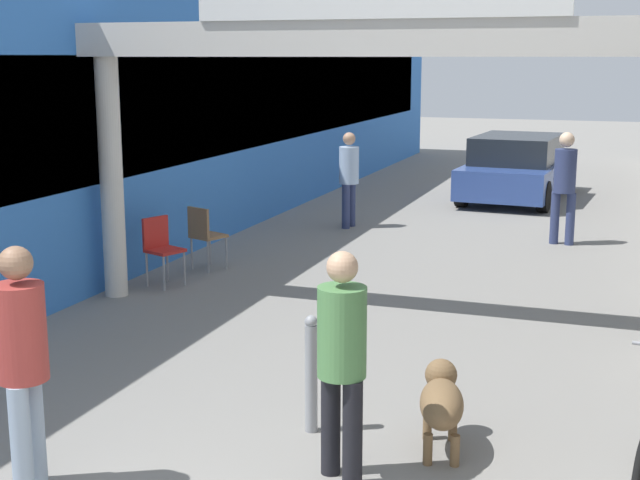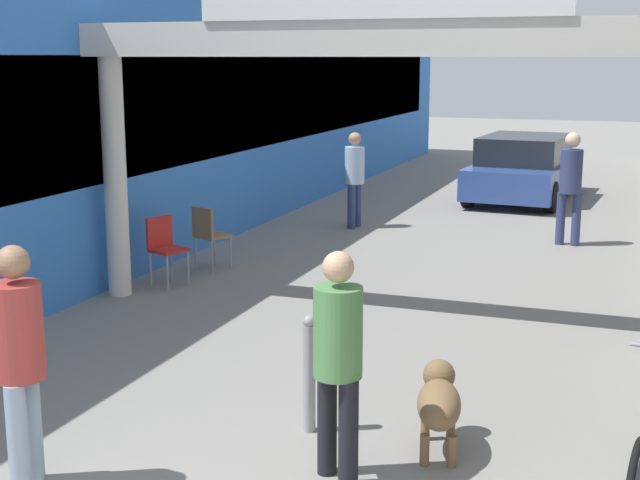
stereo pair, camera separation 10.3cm
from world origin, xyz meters
name	(u,v)px [view 1 (the left image)]	position (x,y,z in m)	size (l,w,h in m)	color
storefront_left	(170,112)	(-5.09, 11.00, 1.96)	(3.00, 26.00, 3.91)	blue
arcade_sign_gateway	(378,69)	(0.00, 6.30, 2.79)	(7.40, 0.47, 3.94)	beige
pedestrian_with_dog	(342,352)	(0.82, 2.57, 0.94)	(0.47, 0.47, 1.65)	black
pedestrian_companion	(22,353)	(-1.15, 1.71, 0.98)	(0.42, 0.42, 1.71)	#8C9EB2
pedestrian_carrying_crate	(565,180)	(1.64, 11.33, 1.02)	(0.39, 0.37, 1.77)	navy
pedestrian_elderly_walking	(349,174)	(-1.98, 11.57, 0.94)	(0.37, 0.39, 1.65)	navy
dog_on_leash	(441,400)	(1.37, 3.30, 0.39)	(0.48, 0.87, 0.62)	brown
bollard_post_metal	(311,373)	(0.34, 3.27, 0.49)	(0.10, 0.10, 0.96)	gray
cafe_chair_red_nearer	(161,244)	(-3.06, 6.96, 0.54)	(0.52, 0.52, 0.89)	gray
cafe_chair_wood_farther	(204,232)	(-2.91, 7.90, 0.54)	(0.52, 0.52, 0.89)	gray
parked_car_blue	(517,168)	(0.38, 15.72, 0.64)	(2.04, 4.12, 1.33)	#2D478C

